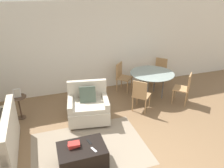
{
  "coord_description": "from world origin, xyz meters",
  "views": [
    {
      "loc": [
        -1.31,
        -2.8,
        3.13
      ],
      "look_at": [
        0.35,
        2.12,
        0.75
      ],
      "focal_mm": 35.0,
      "sensor_mm": 36.0,
      "label": 1
    }
  ],
  "objects_px": {
    "ottoman": "(82,156)",
    "tv_remote_secondary": "(89,142)",
    "tv_remote_primary": "(94,150)",
    "dining_chair_far_right": "(160,70)",
    "dining_chair_near_right": "(185,87)",
    "picture_frame": "(17,93)",
    "dining_chair_far_left": "(122,75)",
    "dining_chair_near_left": "(141,94)",
    "side_table": "(19,103)",
    "dining_table": "(152,75)",
    "armchair": "(88,107)",
    "book_stack": "(74,145)"
  },
  "relations": [
    {
      "from": "ottoman",
      "to": "tv_remote_secondary",
      "type": "xyz_separation_m",
      "value": [
        0.16,
        0.1,
        0.2
      ]
    },
    {
      "from": "tv_remote_primary",
      "to": "dining_chair_far_right",
      "type": "xyz_separation_m",
      "value": [
        3.04,
        2.95,
        0.08
      ]
    },
    {
      "from": "dining_chair_near_right",
      "to": "picture_frame",
      "type": "bearing_deg",
      "value": 171.48
    },
    {
      "from": "tv_remote_secondary",
      "to": "dining_chair_near_right",
      "type": "relative_size",
      "value": 0.18
    },
    {
      "from": "dining_chair_far_left",
      "to": "tv_remote_secondary",
      "type": "bearing_deg",
      "value": -122.14
    },
    {
      "from": "dining_chair_near_left",
      "to": "dining_chair_far_right",
      "type": "distance_m",
      "value": 1.93
    },
    {
      "from": "tv_remote_secondary",
      "to": "side_table",
      "type": "xyz_separation_m",
      "value": [
        -1.32,
        2.0,
        -0.01
      ]
    },
    {
      "from": "tv_remote_primary",
      "to": "tv_remote_secondary",
      "type": "xyz_separation_m",
      "value": [
        -0.03,
        0.24,
        0.0
      ]
    },
    {
      "from": "tv_remote_secondary",
      "to": "dining_chair_far_right",
      "type": "xyz_separation_m",
      "value": [
        3.07,
        2.71,
        0.08
      ]
    },
    {
      "from": "dining_chair_near_left",
      "to": "side_table",
      "type": "bearing_deg",
      "value": 167.73
    },
    {
      "from": "ottoman",
      "to": "dining_chair_near_left",
      "type": "height_order",
      "value": "dining_chair_near_left"
    },
    {
      "from": "side_table",
      "to": "picture_frame",
      "type": "bearing_deg",
      "value": -90.0
    },
    {
      "from": "picture_frame",
      "to": "dining_chair_near_left",
      "type": "bearing_deg",
      "value": -12.27
    },
    {
      "from": "picture_frame",
      "to": "dining_chair_far_right",
      "type": "relative_size",
      "value": 0.24
    },
    {
      "from": "dining_table",
      "to": "dining_chair_far_left",
      "type": "bearing_deg",
      "value": 135.0
    },
    {
      "from": "armchair",
      "to": "dining_chair_near_left",
      "type": "height_order",
      "value": "armchair"
    },
    {
      "from": "ottoman",
      "to": "tv_remote_primary",
      "type": "height_order",
      "value": "tv_remote_primary"
    },
    {
      "from": "ottoman",
      "to": "book_stack",
      "type": "bearing_deg",
      "value": 153.05
    },
    {
      "from": "dining_chair_far_right",
      "to": "armchair",
      "type": "bearing_deg",
      "value": -154.48
    },
    {
      "from": "armchair",
      "to": "side_table",
      "type": "relative_size",
      "value": 1.82
    },
    {
      "from": "ottoman",
      "to": "side_table",
      "type": "height_order",
      "value": "side_table"
    },
    {
      "from": "armchair",
      "to": "tv_remote_secondary",
      "type": "height_order",
      "value": "armchair"
    },
    {
      "from": "armchair",
      "to": "tv_remote_secondary",
      "type": "bearing_deg",
      "value": -102.23
    },
    {
      "from": "armchair",
      "to": "dining_chair_near_right",
      "type": "height_order",
      "value": "armchair"
    },
    {
      "from": "ottoman",
      "to": "dining_chair_near_right",
      "type": "distance_m",
      "value": 3.55
    },
    {
      "from": "book_stack",
      "to": "tv_remote_secondary",
      "type": "height_order",
      "value": "book_stack"
    },
    {
      "from": "picture_frame",
      "to": "dining_chair_near_right",
      "type": "bearing_deg",
      "value": -8.52
    },
    {
      "from": "side_table",
      "to": "dining_chair_near_left",
      "type": "relative_size",
      "value": 0.67
    },
    {
      "from": "picture_frame",
      "to": "dining_chair_near_left",
      "type": "height_order",
      "value": "dining_chair_near_left"
    },
    {
      "from": "side_table",
      "to": "dining_chair_near_right",
      "type": "distance_m",
      "value": 4.44
    },
    {
      "from": "side_table",
      "to": "dining_table",
      "type": "xyz_separation_m",
      "value": [
        3.7,
        0.03,
        0.27
      ]
    },
    {
      "from": "book_stack",
      "to": "dining_chair_far_left",
      "type": "bearing_deg",
      "value": 54.0
    },
    {
      "from": "dining_table",
      "to": "dining_chair_near_right",
      "type": "xyz_separation_m",
      "value": [
        0.68,
        -0.68,
        -0.17
      ]
    },
    {
      "from": "side_table",
      "to": "dining_chair_far_left",
      "type": "distance_m",
      "value": 3.1
    },
    {
      "from": "side_table",
      "to": "dining_table",
      "type": "relative_size",
      "value": 0.47
    },
    {
      "from": "tv_remote_primary",
      "to": "dining_table",
      "type": "height_order",
      "value": "dining_table"
    },
    {
      "from": "picture_frame",
      "to": "tv_remote_primary",
      "type": "bearing_deg",
      "value": -58.94
    },
    {
      "from": "dining_chair_near_left",
      "to": "dining_chair_near_right",
      "type": "relative_size",
      "value": 1.0
    },
    {
      "from": "dining_chair_far_right",
      "to": "dining_table",
      "type": "bearing_deg",
      "value": -135.0
    },
    {
      "from": "picture_frame",
      "to": "side_table",
      "type": "bearing_deg",
      "value": 90.0
    },
    {
      "from": "book_stack",
      "to": "picture_frame",
      "type": "distance_m",
      "value": 2.29
    },
    {
      "from": "ottoman",
      "to": "side_table",
      "type": "bearing_deg",
      "value": 118.82
    },
    {
      "from": "dining_chair_near_right",
      "to": "dining_table",
      "type": "bearing_deg",
      "value": 135.0
    },
    {
      "from": "tv_remote_secondary",
      "to": "picture_frame",
      "type": "height_order",
      "value": "picture_frame"
    },
    {
      "from": "tv_remote_primary",
      "to": "ottoman",
      "type": "bearing_deg",
      "value": 144.1
    },
    {
      "from": "tv_remote_primary",
      "to": "dining_chair_near_right",
      "type": "relative_size",
      "value": 0.17
    },
    {
      "from": "ottoman",
      "to": "dining_chair_far_right",
      "type": "height_order",
      "value": "dining_chair_far_right"
    },
    {
      "from": "side_table",
      "to": "dining_chair_far_left",
      "type": "bearing_deg",
      "value": 13.18
    },
    {
      "from": "tv_remote_secondary",
      "to": "dining_table",
      "type": "height_order",
      "value": "dining_table"
    },
    {
      "from": "dining_table",
      "to": "dining_chair_near_right",
      "type": "height_order",
      "value": "dining_chair_near_right"
    }
  ]
}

